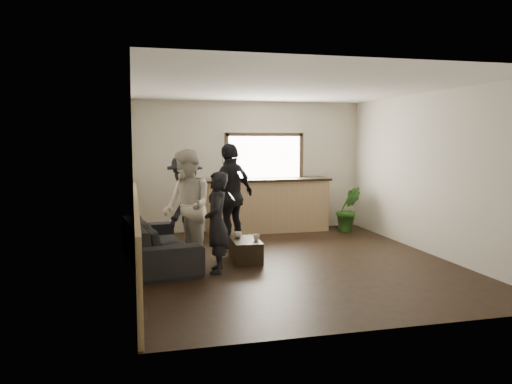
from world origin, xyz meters
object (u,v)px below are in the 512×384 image
object	(u,v)px
bar_counter	(267,202)
person_d	(231,196)
potted_plant	(348,209)
sofa	(158,242)
person_b	(187,207)
cup_a	(238,235)
person_a	(217,222)
coffee_table	(246,250)
person_c	(185,204)
cup_b	(256,237)

from	to	relation	value
bar_counter	person_d	world-z (taller)	bar_counter
potted_plant	sofa	bearing A→B (deg)	-156.23
person_b	potted_plant	bearing A→B (deg)	104.24
cup_a	person_d	size ratio (longest dim) A/B	0.07
potted_plant	person_d	distance (m)	2.95
bar_counter	person_b	xyz separation A→B (m)	(-1.98, -2.42, 0.28)
sofa	person_a	xyz separation A→B (m)	(0.83, -0.78, 0.42)
coffee_table	person_a	bearing A→B (deg)	-135.07
coffee_table	cup_a	distance (m)	0.31
bar_counter	person_a	bearing A→B (deg)	-117.93
coffee_table	person_b	xyz separation A→B (m)	(-0.95, 0.03, 0.75)
person_b	person_d	size ratio (longest dim) A/B	0.96
bar_counter	person_c	bearing A→B (deg)	-139.59
person_c	cup_b	bearing A→B (deg)	74.08
person_b	person_c	xyz separation A→B (m)	(0.05, 0.78, -0.06)
sofa	cup_b	bearing A→B (deg)	-108.76
coffee_table	person_a	size ratio (longest dim) A/B	0.53
cup_a	person_b	world-z (taller)	person_b
cup_b	person_a	bearing A→B (deg)	-146.75
coffee_table	person_d	bearing A→B (deg)	91.16
bar_counter	potted_plant	size ratio (longest dim) A/B	2.78
bar_counter	coffee_table	world-z (taller)	bar_counter
cup_a	person_a	distance (m)	0.96
bar_counter	person_a	xyz separation A→B (m)	(-1.60, -3.02, 0.12)
cup_a	person_c	bearing A→B (deg)	142.13
person_a	person_c	bearing A→B (deg)	-156.55
potted_plant	person_c	distance (m)	3.85
cup_a	person_c	distance (m)	1.12
cup_a	person_a	size ratio (longest dim) A/B	0.08
cup_b	person_b	world-z (taller)	person_b
coffee_table	cup_b	distance (m)	0.29
sofa	person_b	distance (m)	0.76
coffee_table	bar_counter	bearing A→B (deg)	67.16
person_b	person_d	world-z (taller)	person_d
sofa	cup_a	xyz separation A→B (m)	(1.31, -0.02, 0.06)
cup_a	bar_counter	bearing A→B (deg)	63.64
cup_a	coffee_table	bearing A→B (deg)	-64.94
cup_b	potted_plant	bearing A→B (deg)	39.49
bar_counter	coffee_table	size ratio (longest dim) A/B	3.39
person_d	coffee_table	bearing A→B (deg)	53.58
person_b	person_c	world-z (taller)	person_b
bar_counter	person_d	size ratio (longest dim) A/B	1.41
bar_counter	cup_b	xyz separation A→B (m)	(-0.88, -2.55, -0.24)
bar_counter	coffee_table	xyz separation A→B (m)	(-1.03, -2.46, -0.46)
cup_b	person_a	distance (m)	0.94
sofa	cup_b	world-z (taller)	sofa
bar_counter	cup_b	world-z (taller)	bar_counter
bar_counter	cup_a	xyz separation A→B (m)	(-1.12, -2.27, -0.24)
coffee_table	person_d	size ratio (longest dim) A/B	0.42
sofa	person_d	world-z (taller)	person_d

